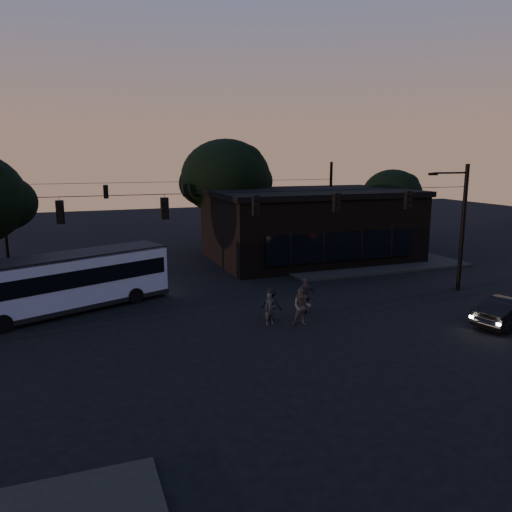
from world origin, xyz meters
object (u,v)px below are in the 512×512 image
object	(u,v)px
bus	(69,279)
building	(310,224)
pedestrian_b	(302,307)
pedestrian_c	(306,295)
pedestrian_a	(270,309)
car	(510,311)
pedestrian_d	(271,304)

from	to	relation	value
bus	building	bearing A→B (deg)	1.11
building	bus	world-z (taller)	building
building	pedestrian_b	world-z (taller)	building
bus	pedestrian_b	bearing A→B (deg)	-54.68
pedestrian_c	building	bearing A→B (deg)	-115.50
pedestrian_b	pedestrian_a	bearing A→B (deg)	178.88
pedestrian_c	car	bearing A→B (deg)	149.74
building	pedestrian_d	world-z (taller)	building
car	pedestrian_a	world-z (taller)	pedestrian_a
car	bus	bearing A→B (deg)	48.83
bus	pedestrian_a	size ratio (longest dim) A/B	7.02
pedestrian_c	pedestrian_d	world-z (taller)	pedestrian_c
pedestrian_a	pedestrian_c	bearing A→B (deg)	16.49
pedestrian_a	pedestrian_b	world-z (taller)	pedestrian_b
pedestrian_c	pedestrian_b	bearing A→B (deg)	60.08
bus	pedestrian_d	world-z (taller)	bus
bus	pedestrian_a	xyz separation A→B (m)	(8.96, -5.64, -0.91)
pedestrian_c	pedestrian_d	xyz separation A→B (m)	(-2.10, -0.47, -0.11)
building	pedestrian_d	size ratio (longest dim) A/B	9.40
pedestrian_b	pedestrian_d	size ratio (longest dim) A/B	1.10
pedestrian_b	pedestrian_d	bearing A→B (deg)	158.41
pedestrian_a	car	bearing A→B (deg)	-27.25
pedestrian_a	pedestrian_d	distance (m)	0.56
car	pedestrian_b	distance (m)	9.88
pedestrian_a	pedestrian_d	xyz separation A→B (m)	(0.26, 0.49, 0.06)
bus	pedestrian_a	bearing A→B (deg)	-55.51
pedestrian_c	pedestrian_d	size ratio (longest dim) A/B	1.14
car	pedestrian_c	xyz separation A→B (m)	(-8.23, 5.14, 0.24)
building	bus	bearing A→B (deg)	-155.56
building	pedestrian_c	world-z (taller)	building
bus	pedestrian_a	distance (m)	10.62
building	car	size ratio (longest dim) A/B	3.65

